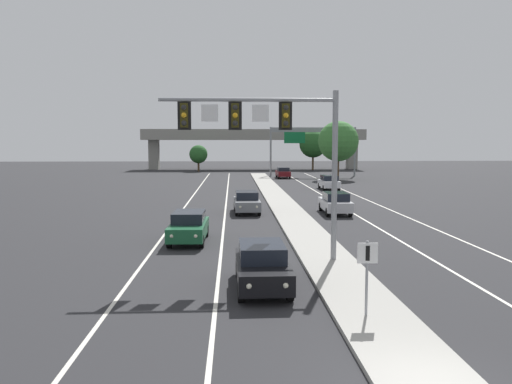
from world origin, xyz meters
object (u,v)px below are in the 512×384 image
car_oncoming_black (262,265)px  tree_far_left_b (198,154)px  median_sign_post (367,267)px  car_receding_darkred (283,172)px  car_receding_white (329,182)px  car_receding_silver (335,203)px  car_oncoming_grey (247,202)px  car_oncoming_green (189,226)px  tree_far_right_a (338,141)px  tree_far_right_c (313,144)px  overhead_signal_mast (273,135)px  highway_sign_gantry (313,136)px

car_oncoming_black → tree_far_left_b: tree_far_left_b is taller
median_sign_post → tree_far_left_b: (-9.96, 76.61, 1.48)m
car_receding_darkred → tree_far_left_b: size_ratio=0.95×
car_receding_white → car_receding_silver: bearing=-99.5°
car_receding_silver → car_oncoming_black: bearing=-109.1°
car_oncoming_grey → tree_far_left_b: tree_far_left_b is taller
car_receding_white → tree_far_left_b: 39.57m
car_receding_silver → tree_far_left_b: tree_far_left_b is taller
car_oncoming_green → tree_far_right_a: tree_far_right_a is taller
car_oncoming_black → car_receding_darkred: size_ratio=1.00×
tree_far_right_a → median_sign_post: bearing=-101.0°
car_oncoming_black → tree_far_right_c: 78.44m
tree_far_right_c → tree_far_left_b: tree_far_right_c is taller
car_oncoming_black → car_oncoming_green: same height
car_oncoming_black → car_receding_white: (9.57, 37.37, 0.00)m
car_oncoming_black → tree_far_right_c: bearing=79.6°
car_receding_silver → tree_far_right_a: tree_far_right_a is taller
overhead_signal_mast → car_oncoming_grey: overhead_signal_mast is taller
car_oncoming_grey → car_oncoming_green: bearing=-107.2°
car_receding_white → car_receding_darkred: bearing=100.1°
car_oncoming_grey → highway_sign_gantry: bearing=74.3°
overhead_signal_mast → tree_far_right_a: size_ratio=0.92×
median_sign_post → tree_far_left_b: bearing=97.4°
car_receding_darkred → tree_far_right_a: size_ratio=0.55×
median_sign_post → highway_sign_gantry: (8.45, 63.01, 4.58)m
car_oncoming_green → tree_far_left_b: 64.75m
car_oncoming_green → tree_far_left_b: bearing=93.3°
median_sign_post → car_receding_white: median_sign_post is taller
car_receding_silver → overhead_signal_mast: bearing=-111.2°
highway_sign_gantry → tree_far_right_a: (2.44, -6.91, -0.84)m
car_receding_silver → car_receding_darkred: 37.06m
car_oncoming_green → median_sign_post: bearing=-62.8°
car_receding_white → car_oncoming_green: bearing=-114.1°
overhead_signal_mast → tree_far_left_b: size_ratio=1.60×
highway_sign_gantry → car_receding_silver: bearing=-96.8°
car_oncoming_black → car_receding_white: size_ratio=1.00×
car_oncoming_green → car_receding_silver: (9.75, 9.94, 0.00)m
median_sign_post → overhead_signal_mast: bearing=107.0°
car_receding_silver → tree_far_right_a: (7.33, 34.14, 4.51)m
car_receding_silver → median_sign_post: bearing=-99.2°
median_sign_post → car_oncoming_grey: 23.00m
tree_far_right_a → tree_far_right_c: size_ratio=1.09×
car_oncoming_black → tree_far_right_c: (14.10, 77.06, 4.07)m
car_receding_darkred → car_oncoming_green: bearing=-101.6°
car_oncoming_grey → tree_far_right_a: tree_far_right_a is taller
overhead_signal_mast → car_receding_silver: bearing=68.8°
car_receding_white → overhead_signal_mast: bearing=-104.8°
tree_far_right_a → car_receding_white: bearing=-105.3°
car_oncoming_black → tree_far_left_b: size_ratio=0.96×
median_sign_post → car_receding_white: bearing=80.6°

